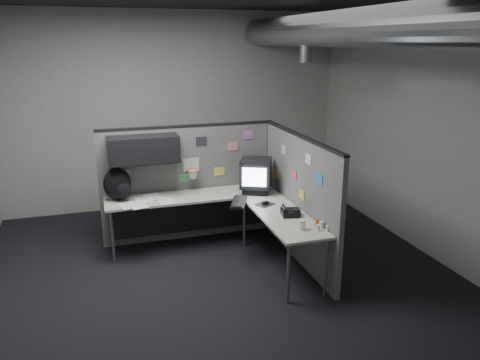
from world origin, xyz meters
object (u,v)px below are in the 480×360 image
object	(u,v)px
phone	(290,212)
backpack	(118,185)
keyboard	(239,202)
monitor	(256,175)
desk	(216,208)

from	to	relation	value
phone	backpack	xyz separation A→B (m)	(-1.91, 1.17, 0.17)
keyboard	phone	bearing A→B (deg)	-72.11
monitor	desk	bearing A→B (deg)	175.40
monitor	keyboard	world-z (taller)	monitor
monitor	keyboard	xyz separation A→B (m)	(-0.37, -0.41, -0.22)
phone	desk	bearing A→B (deg)	153.20
monitor	backpack	xyz separation A→B (m)	(-1.82, 0.20, -0.03)
desk	keyboard	size ratio (longest dim) A/B	4.50
desk	monitor	bearing A→B (deg)	15.67
desk	monitor	xyz separation A→B (m)	(0.61, 0.17, 0.35)
desk	backpack	xyz separation A→B (m)	(-1.20, 0.37, 0.33)
keyboard	backpack	world-z (taller)	backpack
keyboard	backpack	bearing A→B (deg)	135.30
keyboard	backpack	xyz separation A→B (m)	(-1.45, 0.61, 0.19)
keyboard	monitor	bearing A→B (deg)	26.20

